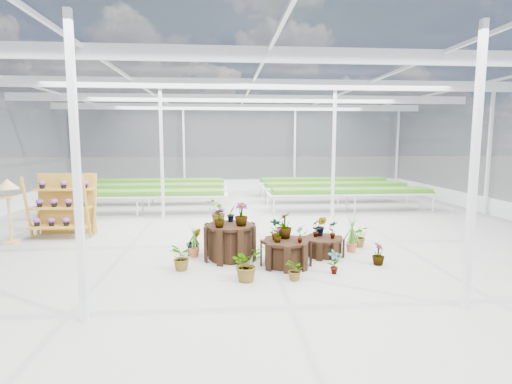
{
  "coord_description": "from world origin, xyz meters",
  "views": [
    {
      "loc": [
        -0.89,
        -9.91,
        2.69
      ],
      "look_at": [
        -0.01,
        0.97,
        1.3
      ],
      "focal_mm": 28.0,
      "sensor_mm": 36.0,
      "label": 1
    }
  ],
  "objects": [
    {
      "name": "shelf_rack",
      "position": [
        -5.43,
        1.57,
        0.89
      ],
      "size": [
        1.69,
        0.92,
        1.78
      ],
      "primitive_type": null,
      "rotation": [
        0.0,
        0.0,
        -0.02
      ],
      "color": "#B5822A",
      "rests_on": "ground"
    },
    {
      "name": "nursery_benches",
      "position": [
        0.0,
        7.2,
        0.42
      ],
      "size": [
        16.0,
        7.0,
        0.84
      ],
      "primitive_type": null,
      "color": "silver",
      "rests_on": "ground"
    },
    {
      "name": "greenhouse_shell",
      "position": [
        0.0,
        0.0,
        2.25
      ],
      "size": [
        18.0,
        24.0,
        4.5
      ],
      "primitive_type": null,
      "color": "white",
      "rests_on": "ground"
    },
    {
      "name": "plinth_mid",
      "position": [
        0.44,
        -1.57,
        0.28
      ],
      "size": [
        1.19,
        1.19,
        0.57
      ],
      "primitive_type": "cylinder",
      "rotation": [
        0.0,
        0.0,
        -0.11
      ],
      "color": "black",
      "rests_on": "ground"
    },
    {
      "name": "plinth_low",
      "position": [
        1.44,
        -0.87,
        0.22
      ],
      "size": [
        1.26,
        1.26,
        0.43
      ],
      "primitive_type": "cylinder",
      "rotation": [
        0.0,
        0.0,
        -0.41
      ],
      "color": "black",
      "rests_on": "ground"
    },
    {
      "name": "steel_frame",
      "position": [
        0.0,
        0.0,
        2.25
      ],
      "size": [
        18.0,
        24.0,
        4.5
      ],
      "primitive_type": null,
      "color": "silver",
      "rests_on": "ground"
    },
    {
      "name": "ground_plane",
      "position": [
        0.0,
        0.0,
        0.0
      ],
      "size": [
        24.0,
        24.0,
        0.0
      ],
      "primitive_type": "plane",
      "color": "gray",
      "rests_on": "ground"
    },
    {
      "name": "nursery_plants",
      "position": [
        0.1,
        -1.08,
        0.49
      ],
      "size": [
        4.98,
        3.22,
        1.35
      ],
      "color": "#3E761E",
      "rests_on": "ground"
    },
    {
      "name": "bird_table",
      "position": [
        -6.5,
        0.85,
        0.86
      ],
      "size": [
        0.42,
        0.42,
        1.73
      ],
      "primitive_type": null,
      "rotation": [
        0.0,
        0.0,
        -0.01
      ],
      "color": "tan",
      "rests_on": "ground"
    },
    {
      "name": "plinth_tall",
      "position": [
        -0.76,
        -0.97,
        0.4
      ],
      "size": [
        1.53,
        1.53,
        0.8
      ],
      "primitive_type": "cylinder",
      "rotation": [
        0.0,
        0.0,
        0.38
      ],
      "color": "black",
      "rests_on": "ground"
    }
  ]
}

